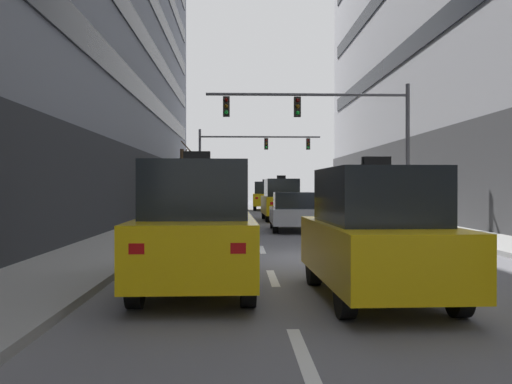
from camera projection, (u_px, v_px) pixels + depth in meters
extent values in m
plane|color=slate|center=(326.00, 258.00, 14.12)|extent=(120.00, 120.00, 0.00)
cube|color=gray|center=(91.00, 256.00, 13.93)|extent=(2.53, 80.00, 0.14)
cube|color=silver|center=(302.00, 353.00, 6.08)|extent=(0.16, 2.00, 0.01)
cube|color=silver|center=(273.00, 278.00, 11.07)|extent=(0.16, 2.00, 0.01)
cube|color=silver|center=(262.00, 249.00, 16.07)|extent=(0.16, 2.00, 0.01)
cube|color=silver|center=(256.00, 235.00, 21.07)|extent=(0.16, 2.00, 0.01)
cube|color=silver|center=(252.00, 225.00, 26.07)|extent=(0.16, 2.00, 0.01)
cube|color=silver|center=(250.00, 219.00, 31.06)|extent=(0.16, 2.00, 0.01)
cube|color=silver|center=(248.00, 215.00, 36.06)|extent=(0.16, 2.00, 0.01)
cube|color=silver|center=(247.00, 211.00, 41.06)|extent=(0.16, 2.00, 0.01)
cube|color=silver|center=(246.00, 209.00, 46.05)|extent=(0.16, 2.00, 0.01)
cube|color=silver|center=(427.00, 277.00, 11.18)|extent=(0.16, 2.00, 0.01)
cube|color=silver|center=(368.00, 249.00, 16.17)|extent=(0.16, 2.00, 0.01)
cube|color=silver|center=(337.00, 234.00, 21.17)|extent=(0.16, 2.00, 0.01)
cube|color=silver|center=(318.00, 225.00, 26.17)|extent=(0.16, 2.00, 0.01)
cube|color=silver|center=(305.00, 219.00, 31.16)|extent=(0.16, 2.00, 0.01)
cube|color=silver|center=(296.00, 215.00, 36.16)|extent=(0.16, 2.00, 0.01)
cube|color=silver|center=(289.00, 211.00, 41.16)|extent=(0.16, 2.00, 0.01)
cube|color=silver|center=(283.00, 209.00, 46.16)|extent=(0.16, 2.00, 0.01)
cylinder|color=black|center=(214.00, 208.00, 40.01)|extent=(0.24, 0.65, 0.64)
cylinder|color=black|center=(235.00, 208.00, 40.14)|extent=(0.24, 0.65, 0.64)
cylinder|color=black|center=(214.00, 209.00, 37.42)|extent=(0.24, 0.65, 0.64)
cylinder|color=black|center=(237.00, 209.00, 37.55)|extent=(0.24, 0.65, 0.64)
cube|color=#474C51|center=(225.00, 204.00, 38.78)|extent=(1.98, 4.33, 0.62)
cube|color=black|center=(225.00, 195.00, 38.58)|extent=(1.63, 1.91, 0.66)
cube|color=white|center=(216.00, 201.00, 40.80)|extent=(0.20, 0.09, 0.13)
cube|color=red|center=(216.00, 203.00, 36.65)|extent=(0.20, 0.09, 0.13)
cube|color=white|center=(233.00, 201.00, 40.90)|extent=(0.20, 0.09, 0.13)
cube|color=red|center=(235.00, 203.00, 36.75)|extent=(0.20, 0.09, 0.13)
cylinder|color=black|center=(206.00, 215.00, 29.32)|extent=(0.24, 0.69, 0.69)
cylinder|color=black|center=(238.00, 215.00, 29.40)|extent=(0.24, 0.69, 0.69)
cylinder|color=black|center=(203.00, 218.00, 26.51)|extent=(0.24, 0.69, 0.69)
cylinder|color=black|center=(238.00, 218.00, 26.59)|extent=(0.24, 0.69, 0.69)
cube|color=yellow|center=(221.00, 207.00, 27.95)|extent=(1.97, 4.60, 0.94)
cube|color=black|center=(221.00, 188.00, 27.94)|extent=(1.70, 2.73, 0.94)
cube|color=white|center=(209.00, 202.00, 30.17)|extent=(0.21, 0.09, 0.15)
cube|color=red|center=(206.00, 205.00, 25.67)|extent=(0.21, 0.09, 0.15)
cube|color=white|center=(234.00, 202.00, 30.23)|extent=(0.21, 0.09, 0.15)
cube|color=red|center=(235.00, 205.00, 25.73)|extent=(0.21, 0.09, 0.15)
cube|color=black|center=(221.00, 176.00, 27.94)|extent=(0.46, 0.21, 0.19)
cylinder|color=black|center=(264.00, 213.00, 31.49)|extent=(0.24, 0.69, 0.69)
cylinder|color=black|center=(294.00, 213.00, 31.58)|extent=(0.24, 0.69, 0.69)
cylinder|color=black|center=(268.00, 215.00, 28.68)|extent=(0.24, 0.69, 0.69)
cylinder|color=black|center=(300.00, 215.00, 28.77)|extent=(0.24, 0.69, 0.69)
cube|color=yellow|center=(281.00, 205.00, 30.12)|extent=(2.01, 4.63, 0.94)
cube|color=black|center=(281.00, 188.00, 30.11)|extent=(1.72, 2.74, 0.94)
cube|color=white|center=(266.00, 201.00, 32.34)|extent=(0.21, 0.09, 0.15)
cube|color=red|center=(272.00, 203.00, 27.83)|extent=(0.21, 0.09, 0.15)
cube|color=white|center=(289.00, 201.00, 32.41)|extent=(0.21, 0.09, 0.15)
cube|color=red|center=(299.00, 203.00, 27.91)|extent=(0.21, 0.09, 0.15)
cube|color=black|center=(281.00, 177.00, 30.11)|extent=(0.46, 0.22, 0.19)
cylinder|color=black|center=(159.00, 260.00, 11.11)|extent=(0.24, 0.69, 0.69)
cylinder|color=black|center=(243.00, 260.00, 11.19)|extent=(0.24, 0.69, 0.69)
cylinder|color=black|center=(135.00, 285.00, 8.30)|extent=(0.24, 0.69, 0.69)
cylinder|color=black|center=(248.00, 284.00, 8.38)|extent=(0.24, 0.69, 0.69)
cube|color=yellow|center=(197.00, 244.00, 9.74)|extent=(2.00, 4.62, 0.94)
cube|color=black|center=(197.00, 189.00, 9.73)|extent=(1.71, 2.74, 0.94)
cube|color=white|center=(171.00, 225.00, 11.96)|extent=(0.21, 0.09, 0.15)
cube|color=red|center=(137.00, 249.00, 7.45)|extent=(0.21, 0.09, 0.15)
cube|color=white|center=(234.00, 225.00, 12.02)|extent=(0.21, 0.09, 0.15)
cube|color=red|center=(238.00, 248.00, 7.52)|extent=(0.21, 0.09, 0.15)
cube|color=black|center=(197.00, 157.00, 9.73)|extent=(0.46, 0.22, 0.19)
cylinder|color=black|center=(255.00, 205.00, 45.26)|extent=(0.25, 0.69, 0.68)
cylinder|color=black|center=(276.00, 205.00, 45.25)|extent=(0.25, 0.69, 0.68)
cylinder|color=black|center=(255.00, 206.00, 42.48)|extent=(0.25, 0.69, 0.68)
cylinder|color=black|center=(277.00, 206.00, 42.46)|extent=(0.25, 0.69, 0.68)
cube|color=yellow|center=(265.00, 200.00, 43.86)|extent=(2.08, 4.62, 0.93)
cube|color=black|center=(265.00, 188.00, 43.85)|extent=(1.76, 2.75, 0.93)
cube|color=white|center=(257.00, 197.00, 46.09)|extent=(0.21, 0.09, 0.14)
cube|color=red|center=(257.00, 198.00, 41.63)|extent=(0.21, 0.09, 0.14)
cube|color=white|center=(273.00, 197.00, 46.08)|extent=(0.21, 0.09, 0.14)
cube|color=red|center=(275.00, 198.00, 41.62)|extent=(0.21, 0.09, 0.14)
cube|color=black|center=(265.00, 181.00, 43.85)|extent=(0.46, 0.22, 0.19)
cylinder|color=black|center=(273.00, 221.00, 24.29)|extent=(0.22, 0.64, 0.63)
cylinder|color=black|center=(308.00, 221.00, 24.31)|extent=(0.22, 0.64, 0.63)
cylinder|color=black|center=(275.00, 225.00, 21.70)|extent=(0.22, 0.64, 0.63)
cylinder|color=black|center=(315.00, 225.00, 21.72)|extent=(0.22, 0.64, 0.63)
cube|color=#B7BABF|center=(293.00, 216.00, 23.00)|extent=(1.86, 4.25, 0.61)
cube|color=black|center=(293.00, 200.00, 22.81)|extent=(1.57, 1.85, 0.65)
cube|color=white|center=(275.00, 211.00, 25.06)|extent=(0.19, 0.08, 0.13)
cube|color=red|center=(280.00, 215.00, 20.93)|extent=(0.19, 0.08, 0.13)
cube|color=white|center=(303.00, 211.00, 25.08)|extent=(0.19, 0.08, 0.13)
cube|color=red|center=(313.00, 215.00, 20.94)|extent=(0.19, 0.08, 0.13)
cylinder|color=black|center=(314.00, 267.00, 10.30)|extent=(0.23, 0.66, 0.65)
cylinder|color=black|center=(399.00, 266.00, 10.39)|extent=(0.23, 0.66, 0.65)
cylinder|color=black|center=(345.00, 295.00, 7.64)|extent=(0.23, 0.66, 0.65)
cylinder|color=black|center=(459.00, 294.00, 7.73)|extent=(0.23, 0.66, 0.65)
cube|color=yellow|center=(376.00, 251.00, 9.01)|extent=(1.92, 4.39, 0.89)
cube|color=black|center=(376.00, 196.00, 9.00)|extent=(1.64, 2.60, 0.89)
cube|color=white|center=(315.00, 231.00, 11.10)|extent=(0.20, 0.08, 0.14)
cube|color=red|center=(372.00, 258.00, 6.85)|extent=(0.20, 0.08, 0.14)
cube|color=white|center=(378.00, 231.00, 11.18)|extent=(0.20, 0.08, 0.14)
cube|color=red|center=(474.00, 258.00, 6.92)|extent=(0.20, 0.08, 0.14)
cube|color=black|center=(376.00, 162.00, 9.00)|extent=(0.44, 0.21, 0.18)
cylinder|color=#4C4C51|center=(408.00, 155.00, 23.87)|extent=(0.18, 0.18, 6.03)
cylinder|color=#4C4C51|center=(307.00, 95.00, 23.71)|extent=(8.55, 0.12, 0.12)
cube|color=black|center=(297.00, 107.00, 23.70)|extent=(0.28, 0.24, 0.84)
sphere|color=#4B0704|center=(298.00, 100.00, 23.55)|extent=(0.17, 0.17, 0.17)
sphere|color=#523505|center=(298.00, 106.00, 23.56)|extent=(0.17, 0.17, 0.17)
sphere|color=green|center=(298.00, 113.00, 23.56)|extent=(0.17, 0.17, 0.17)
cube|color=black|center=(226.00, 107.00, 23.60)|extent=(0.28, 0.24, 0.84)
sphere|color=#4B0704|center=(226.00, 100.00, 23.45)|extent=(0.17, 0.17, 0.17)
sphere|color=#523505|center=(226.00, 106.00, 23.46)|extent=(0.17, 0.17, 0.17)
sphere|color=green|center=(226.00, 112.00, 23.46)|extent=(0.17, 0.17, 0.17)
cylinder|color=#4C4C51|center=(200.00, 169.00, 41.51)|extent=(0.18, 0.18, 5.91)
cylinder|color=#4C4C51|center=(260.00, 137.00, 41.64)|extent=(8.92, 0.12, 0.12)
cube|color=black|center=(266.00, 144.00, 41.66)|extent=(0.28, 0.24, 0.84)
sphere|color=#4B0704|center=(266.00, 140.00, 41.51)|extent=(0.17, 0.17, 0.17)
sphere|color=#523505|center=(266.00, 144.00, 41.52)|extent=(0.17, 0.17, 0.17)
sphere|color=green|center=(266.00, 147.00, 41.52)|extent=(0.17, 0.17, 0.17)
cube|color=black|center=(308.00, 144.00, 41.76)|extent=(0.28, 0.24, 0.84)
sphere|color=#4B0704|center=(308.00, 140.00, 41.62)|extent=(0.17, 0.17, 0.17)
sphere|color=#523505|center=(308.00, 144.00, 41.62)|extent=(0.17, 0.17, 0.17)
sphere|color=green|center=(308.00, 147.00, 41.62)|extent=(0.17, 0.17, 0.17)
cylinder|color=#4C3823|center=(182.00, 182.00, 34.33)|extent=(0.24, 0.24, 3.97)
cylinder|color=#42301E|center=(188.00, 160.00, 35.11)|extent=(1.62, 0.61, 0.97)
cylinder|color=#42301E|center=(189.00, 149.00, 33.93)|extent=(0.87, 0.95, 0.95)
cylinder|color=#42301E|center=(193.00, 156.00, 34.14)|extent=(0.46, 1.41, 0.83)
cylinder|color=#42301E|center=(179.00, 160.00, 34.78)|extent=(1.03, 0.55, 1.43)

